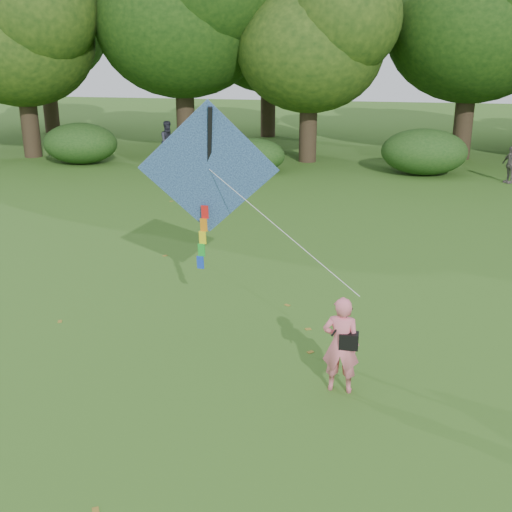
% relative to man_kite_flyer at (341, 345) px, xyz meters
% --- Properties ---
extents(ground, '(100.00, 100.00, 0.00)m').
position_rel_man_kite_flyer_xyz_m(ground, '(-0.45, 0.03, -0.80)').
color(ground, '#265114').
rests_on(ground, ground).
extents(man_kite_flyer, '(0.61, 0.42, 1.61)m').
position_rel_man_kite_flyer_xyz_m(man_kite_flyer, '(0.00, 0.00, 0.00)').
color(man_kite_flyer, '#EA6E81').
rests_on(man_kite_flyer, ground).
extents(bystander_left, '(1.14, 1.12, 1.86)m').
position_rel_man_kite_flyer_xyz_m(bystander_left, '(-8.63, 18.77, 0.12)').
color(bystander_left, '#2A2A38').
rests_on(bystander_left, ground).
extents(bystander_right, '(0.72, 0.90, 1.44)m').
position_rel_man_kite_flyer_xyz_m(bystander_right, '(5.74, 16.78, -0.09)').
color(bystander_right, '#69635E').
rests_on(bystander_right, ground).
extents(crossbody_bag, '(0.43, 0.20, 0.68)m').
position_rel_man_kite_flyer_xyz_m(crossbody_bag, '(0.12, -0.03, 0.11)').
color(crossbody_bag, black).
rests_on(crossbody_bag, ground).
extents(flying_kite, '(4.25, 2.86, 3.33)m').
position_rel_man_kite_flyer_xyz_m(flying_kite, '(-2.68, 2.41, 2.20)').
color(flying_kite, '#2667A5').
rests_on(flying_kite, ground).
extents(tree_line, '(54.70, 15.30, 9.48)m').
position_rel_man_kite_flyer_xyz_m(tree_line, '(1.22, 22.91, 4.80)').
color(tree_line, '#3A2D1E').
rests_on(tree_line, ground).
extents(shrub_band, '(39.15, 3.22, 1.88)m').
position_rel_man_kite_flyer_xyz_m(shrub_band, '(-1.17, 17.63, 0.05)').
color(shrub_band, '#264919').
rests_on(shrub_band, ground).
extents(fallen_leaves, '(11.47, 15.61, 0.01)m').
position_rel_man_kite_flyer_xyz_m(fallen_leaves, '(-1.04, 2.10, -0.80)').
color(fallen_leaves, olive).
rests_on(fallen_leaves, ground).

